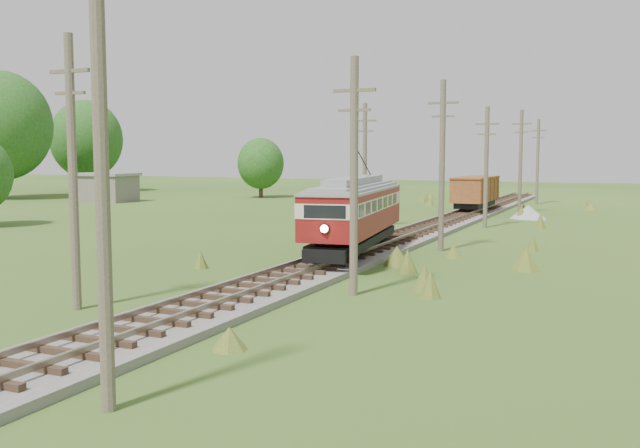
% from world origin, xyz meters
% --- Properties ---
extents(railbed_main, '(3.60, 96.00, 0.57)m').
position_xyz_m(railbed_main, '(0.00, 34.00, 0.19)').
color(railbed_main, '#605B54').
rests_on(railbed_main, ground).
extents(streetcar, '(4.26, 11.52, 5.21)m').
position_xyz_m(streetcar, '(0.00, 26.57, 2.47)').
color(streetcar, black).
rests_on(streetcar, ground).
extents(gondola, '(2.68, 8.01, 2.65)m').
position_xyz_m(gondola, '(0.00, 55.06, 1.99)').
color(gondola, black).
rests_on(gondola, ground).
extents(gravel_pile, '(2.96, 3.13, 1.07)m').
position_xyz_m(gravel_pile, '(4.86, 52.44, 0.50)').
color(gravel_pile, gray).
rests_on(gravel_pile, ground).
extents(utility_pole_r_1, '(0.30, 0.30, 8.80)m').
position_xyz_m(utility_pole_r_1, '(3.10, 5.00, 4.40)').
color(utility_pole_r_1, brown).
rests_on(utility_pole_r_1, ground).
extents(utility_pole_r_2, '(1.60, 0.30, 8.60)m').
position_xyz_m(utility_pole_r_2, '(3.30, 18.00, 4.42)').
color(utility_pole_r_2, brown).
rests_on(utility_pole_r_2, ground).
extents(utility_pole_r_3, '(1.60, 0.30, 9.00)m').
position_xyz_m(utility_pole_r_3, '(3.20, 31.00, 4.63)').
color(utility_pole_r_3, brown).
rests_on(utility_pole_r_3, ground).
extents(utility_pole_r_4, '(1.60, 0.30, 8.40)m').
position_xyz_m(utility_pole_r_4, '(3.00, 44.00, 4.32)').
color(utility_pole_r_4, brown).
rests_on(utility_pole_r_4, ground).
extents(utility_pole_r_5, '(1.60, 0.30, 8.90)m').
position_xyz_m(utility_pole_r_5, '(3.40, 57.00, 4.58)').
color(utility_pole_r_5, brown).
rests_on(utility_pole_r_5, ground).
extents(utility_pole_r_6, '(1.60, 0.30, 8.70)m').
position_xyz_m(utility_pole_r_6, '(3.20, 70.00, 4.47)').
color(utility_pole_r_6, brown).
rests_on(utility_pole_r_6, ground).
extents(utility_pole_l_a, '(1.60, 0.30, 9.00)m').
position_xyz_m(utility_pole_l_a, '(-4.20, 12.00, 4.63)').
color(utility_pole_l_a, brown).
rests_on(utility_pole_l_a, ground).
extents(utility_pole_l_b, '(1.60, 0.30, 8.60)m').
position_xyz_m(utility_pole_l_b, '(-4.50, 40.00, 4.42)').
color(utility_pole_l_b, brown).
rests_on(utility_pole_l_b, ground).
extents(tree_left_4, '(11.34, 11.34, 14.61)m').
position_xyz_m(tree_left_4, '(-54.00, 54.00, 8.37)').
color(tree_left_4, '#38281C').
rests_on(tree_left_4, ground).
extents(tree_left_5, '(9.66, 9.66, 12.44)m').
position_xyz_m(tree_left_5, '(-56.00, 70.00, 7.12)').
color(tree_left_5, '#38281C').
rests_on(tree_left_5, ground).
extents(tree_mid_a, '(5.46, 5.46, 7.03)m').
position_xyz_m(tree_mid_a, '(-28.00, 68.00, 4.02)').
color(tree_mid_a, '#38281C').
rests_on(tree_mid_a, ground).
extents(shed, '(6.40, 4.40, 3.10)m').
position_xyz_m(shed, '(-40.00, 55.00, 1.57)').
color(shed, slate).
rests_on(shed, ground).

